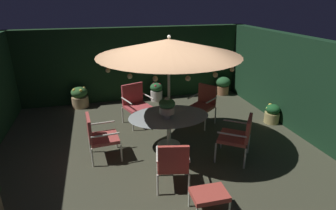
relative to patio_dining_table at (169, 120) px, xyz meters
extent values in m
cube|color=#404130|center=(-0.27, -0.31, -0.64)|extent=(7.47, 7.65, 0.02)
cube|color=#173119|center=(-0.27, 3.37, 0.52)|extent=(7.47, 0.30, 2.29)
cube|color=#15321D|center=(3.31, -0.31, 0.52)|extent=(0.30, 7.65, 2.29)
cylinder|color=silver|center=(0.00, 0.00, -0.61)|extent=(0.52, 0.52, 0.03)
cylinder|color=silver|center=(0.00, 0.00, -0.27)|extent=(0.09, 0.09, 0.71)
ellipsoid|color=#A1ABAB|center=(0.00, 0.00, 0.10)|extent=(1.76, 1.27, 0.03)
cylinder|color=beige|center=(0.00, 0.00, 0.45)|extent=(0.06, 0.06, 2.16)
cone|color=tan|center=(0.00, 0.00, 1.58)|extent=(2.90, 2.90, 0.33)
sphere|color=beige|center=(0.00, 0.00, 1.78)|extent=(0.07, 0.07, 0.07)
sphere|color=#F9DB8C|center=(1.32, 0.05, 1.31)|extent=(0.09, 0.09, 0.09)
sphere|color=#F9DB8C|center=(1.24, 0.45, 1.31)|extent=(0.09, 0.09, 0.09)
sphere|color=#F9DB8C|center=(0.95, 0.91, 1.31)|extent=(0.09, 0.09, 0.09)
sphere|color=#F9DB8C|center=(0.52, 1.21, 1.31)|extent=(0.09, 0.09, 0.09)
sphere|color=#F9DB8C|center=(0.06, 1.32, 1.31)|extent=(0.09, 0.09, 0.09)
sphere|color=#F9DB8C|center=(-0.55, 1.20, 1.31)|extent=(0.09, 0.09, 0.09)
sphere|color=#F9DB8C|center=(-0.90, 0.96, 1.31)|extent=(0.09, 0.09, 0.09)
sphere|color=#F9DB8C|center=(-1.24, 0.45, 1.31)|extent=(0.09, 0.09, 0.09)
sphere|color=#F9DB8C|center=(-1.32, 0.05, 1.31)|extent=(0.09, 0.09, 0.09)
sphere|color=#F9DB8C|center=(-1.23, -0.46, 1.31)|extent=(0.09, 0.09, 0.09)
sphere|color=#F9DB8C|center=(-0.91, -0.95, 1.31)|extent=(0.09, 0.09, 0.09)
sphere|color=#F9DB8C|center=(-0.54, -1.20, 1.31)|extent=(0.09, 0.09, 0.09)
sphere|color=#F9DB8C|center=(-0.04, -1.32, 1.31)|extent=(0.09, 0.09, 0.09)
sphere|color=#F9DB8C|center=(0.47, -1.23, 1.31)|extent=(0.09, 0.09, 0.09)
sphere|color=#F9DB8C|center=(0.91, -0.95, 1.31)|extent=(0.09, 0.09, 0.09)
sphere|color=#F9DB8C|center=(1.21, -0.53, 1.31)|extent=(0.09, 0.09, 0.09)
cylinder|color=beige|center=(-0.07, -0.12, 0.17)|extent=(0.14, 0.14, 0.11)
cylinder|color=beige|center=(-0.07, -0.12, 0.30)|extent=(0.32, 0.32, 0.14)
ellipsoid|color=#32713F|center=(-0.07, -0.12, 0.44)|extent=(0.34, 0.34, 0.21)
sphere|color=silver|center=(-0.07, -0.12, 0.52)|extent=(0.12, 0.12, 0.12)
cylinder|color=silver|center=(1.06, 0.49, -0.40)|extent=(0.04, 0.04, 0.45)
cylinder|color=silver|center=(0.74, 0.91, -0.40)|extent=(0.04, 0.04, 0.45)
cylinder|color=silver|center=(1.48, 0.82, -0.40)|extent=(0.04, 0.04, 0.45)
cylinder|color=silver|center=(1.16, 1.24, -0.40)|extent=(0.04, 0.04, 0.45)
cube|color=#B34F3F|center=(1.11, 0.87, -0.14)|extent=(0.73, 0.73, 0.07)
cube|color=#B34F3F|center=(1.31, 1.02, 0.15)|extent=(0.36, 0.44, 0.50)
cylinder|color=silver|center=(1.27, 0.66, 0.11)|extent=(0.43, 0.34, 0.04)
cylinder|color=silver|center=(0.95, 1.08, 0.11)|extent=(0.43, 0.34, 0.04)
cylinder|color=silver|center=(-0.09, 1.16, -0.41)|extent=(0.04, 0.04, 0.43)
cylinder|color=silver|center=(-0.67, 0.94, -0.41)|extent=(0.04, 0.04, 0.43)
cylinder|color=silver|center=(-0.28, 1.71, -0.41)|extent=(0.04, 0.04, 0.43)
cylinder|color=silver|center=(-0.87, 1.49, -0.41)|extent=(0.04, 0.04, 0.43)
cube|color=#BB4346|center=(-0.48, 1.32, -0.17)|extent=(0.76, 0.74, 0.07)
cube|color=#BB4346|center=(-0.57, 1.59, 0.14)|extent=(0.58, 0.26, 0.54)
cylinder|color=silver|center=(-0.18, 1.43, 0.08)|extent=(0.22, 0.54, 0.04)
cylinder|color=silver|center=(-0.77, 1.22, 0.08)|extent=(0.22, 0.54, 0.04)
cylinder|color=silver|center=(-1.14, 0.20, -0.43)|extent=(0.04, 0.04, 0.40)
cylinder|color=silver|center=(-1.09, -0.39, -0.43)|extent=(0.04, 0.04, 0.40)
cylinder|color=silver|center=(-1.71, 0.15, -0.43)|extent=(0.04, 0.04, 0.40)
cylinder|color=silver|center=(-1.66, -0.43, -0.43)|extent=(0.04, 0.04, 0.40)
cube|color=#B64A44|center=(-1.40, -0.12, -0.19)|extent=(0.60, 0.62, 0.07)
cube|color=#B64A44|center=(-1.68, -0.14, 0.09)|extent=(0.11, 0.56, 0.48)
cylinder|color=silver|center=(-1.43, 0.17, 0.02)|extent=(0.55, 0.08, 0.04)
cylinder|color=silver|center=(-1.38, -0.41, 0.02)|extent=(0.55, 0.08, 0.04)
cylinder|color=silver|center=(-0.50, -1.05, -0.42)|extent=(0.04, 0.04, 0.41)
cylinder|color=silver|center=(0.01, -1.16, -0.42)|extent=(0.04, 0.04, 0.41)
cylinder|color=silver|center=(-0.61, -1.59, -0.42)|extent=(0.04, 0.04, 0.41)
cylinder|color=silver|center=(-0.10, -1.70, -0.42)|extent=(0.04, 0.04, 0.41)
cube|color=#C04339|center=(-0.30, -1.38, -0.19)|extent=(0.62, 0.63, 0.07)
cube|color=#C04339|center=(-0.36, -1.63, 0.08)|extent=(0.51, 0.17, 0.46)
cylinder|color=silver|center=(-0.56, -1.32, 0.01)|extent=(0.15, 0.52, 0.04)
cylinder|color=silver|center=(-0.04, -1.43, 0.01)|extent=(0.15, 0.52, 0.04)
cylinder|color=silver|center=(0.72, -0.91, -0.41)|extent=(0.04, 0.04, 0.44)
cylinder|color=silver|center=(1.09, -0.41, -0.41)|extent=(0.04, 0.04, 0.44)
cylinder|color=silver|center=(1.19, -1.25, -0.41)|extent=(0.04, 0.04, 0.44)
cylinder|color=silver|center=(1.56, -0.75, -0.41)|extent=(0.04, 0.04, 0.44)
cube|color=#BF5142|center=(1.14, -0.83, -0.15)|extent=(0.81, 0.82, 0.07)
cube|color=#BF5142|center=(1.36, -0.99, 0.10)|extent=(0.40, 0.51, 0.44)
cylinder|color=silver|center=(0.96, -1.08, 0.06)|extent=(0.47, 0.35, 0.04)
cylinder|color=silver|center=(1.32, -0.58, 0.06)|extent=(0.47, 0.35, 0.04)
cylinder|color=silver|center=(-0.19, -1.98, -0.48)|extent=(0.03, 0.03, 0.29)
cylinder|color=silver|center=(0.33, -1.99, -0.48)|extent=(0.03, 0.03, 0.29)
cylinder|color=silver|center=(0.32, -2.35, -0.48)|extent=(0.03, 0.03, 0.29)
cube|color=#B94539|center=(0.07, -2.16, -0.30)|extent=(0.56, 0.41, 0.08)
cylinder|color=tan|center=(2.97, 0.49, -0.49)|extent=(0.38, 0.38, 0.28)
ellipsoid|color=#1B5226|center=(2.97, 0.49, -0.24)|extent=(0.37, 0.37, 0.26)
sphere|color=gold|center=(3.10, 0.53, -0.22)|extent=(0.10, 0.10, 0.10)
sphere|color=#EDCA4A|center=(2.94, 0.59, -0.16)|extent=(0.09, 0.09, 0.09)
sphere|color=#F1D354|center=(2.84, 0.53, -0.22)|extent=(0.10, 0.10, 0.10)
sphere|color=yellow|center=(2.96, 0.40, -0.24)|extent=(0.11, 0.11, 0.11)
cylinder|color=tan|center=(-2.00, 2.98, -0.46)|extent=(0.50, 0.50, 0.33)
ellipsoid|color=#346630|center=(-2.00, 2.98, -0.16)|extent=(0.48, 0.48, 0.34)
sphere|color=#F4CF57|center=(-1.85, 3.01, -0.05)|extent=(0.10, 0.10, 0.10)
sphere|color=#F1C55B|center=(-1.99, 3.14, -0.07)|extent=(0.09, 0.09, 0.09)
sphere|color=#EFD04E|center=(-2.10, 3.09, -0.06)|extent=(0.07, 0.07, 0.07)
sphere|color=#E1CA47|center=(-2.13, 2.89, -0.06)|extent=(0.11, 0.11, 0.11)
sphere|color=#F3DA51|center=(-1.93, 2.80, -0.05)|extent=(0.09, 0.09, 0.09)
cylinder|color=beige|center=(0.37, 2.94, -0.46)|extent=(0.38, 0.38, 0.34)
ellipsoid|color=#275E30|center=(0.37, 2.94, -0.18)|extent=(0.40, 0.40, 0.28)
sphere|color=#DF3145|center=(0.46, 2.92, -0.10)|extent=(0.10, 0.10, 0.10)
sphere|color=#D12B45|center=(0.30, 3.01, -0.08)|extent=(0.09, 0.09, 0.09)
sphere|color=red|center=(0.31, 2.81, -0.10)|extent=(0.08, 0.08, 0.08)
cylinder|color=#A26B47|center=(2.71, 2.98, -0.48)|extent=(0.43, 0.43, 0.29)
ellipsoid|color=#265A2F|center=(2.71, 2.98, -0.20)|extent=(0.50, 0.50, 0.35)
sphere|color=#DFCF4B|center=(2.83, 2.99, -0.16)|extent=(0.07, 0.07, 0.07)
sphere|color=yellow|center=(2.80, 3.11, -0.09)|extent=(0.06, 0.06, 0.06)
sphere|color=#DBD95A|center=(2.55, 3.07, -0.19)|extent=(0.10, 0.10, 0.10)
sphere|color=#E9CA51|center=(2.56, 2.88, -0.18)|extent=(0.08, 0.08, 0.08)
sphere|color=#DBD447|center=(2.77, 2.87, -0.14)|extent=(0.08, 0.08, 0.08)
camera|label=1|loc=(-1.41, -5.31, 2.51)|focal=29.57mm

